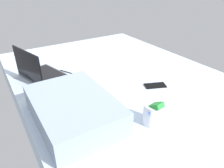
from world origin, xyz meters
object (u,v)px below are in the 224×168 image
object	(u,v)px
snack_cup	(152,113)
cell_phone	(155,85)
pillow	(73,109)
laptop	(40,73)

from	to	relation	value
snack_cup	cell_phone	size ratio (longest dim) A/B	0.98
pillow	cell_phone	bearing A→B (deg)	-86.08
cell_phone	pillow	xyz separation A→B (cm)	(-4.10, 59.91, 6.10)
cell_phone	pillow	bearing A→B (deg)	116.17
cell_phone	snack_cup	bearing A→B (deg)	156.76
snack_cup	pillow	size ratio (longest dim) A/B	0.26
snack_cup	pillow	bearing A→B (deg)	53.73
laptop	pillow	world-z (taller)	laptop
snack_cup	pillow	xyz separation A→B (cm)	(23.42, 31.91, 0.55)
cell_phone	pillow	world-z (taller)	pillow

